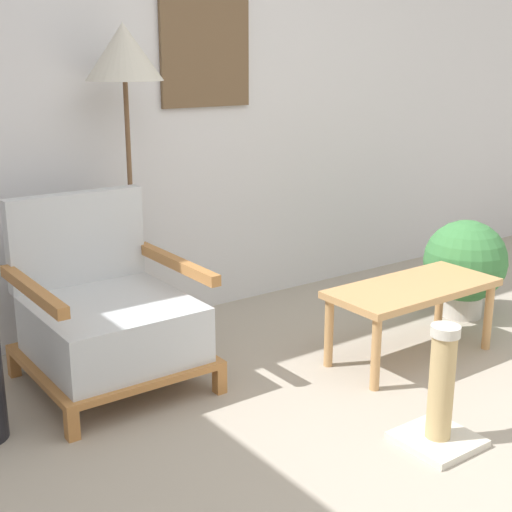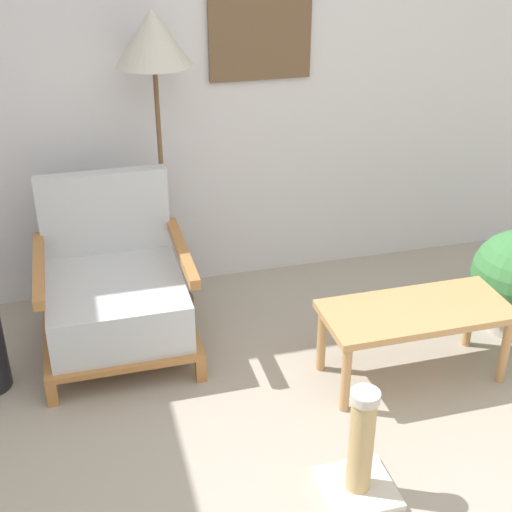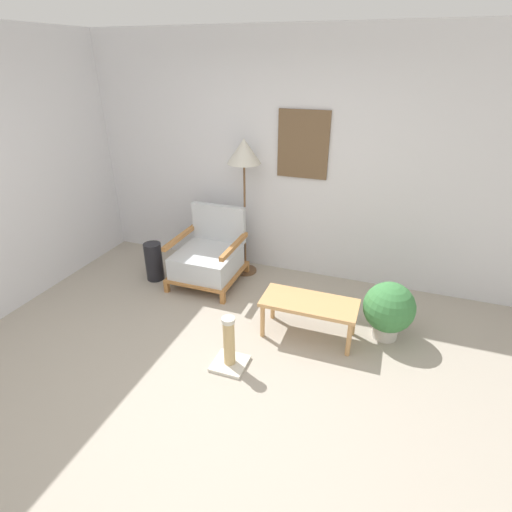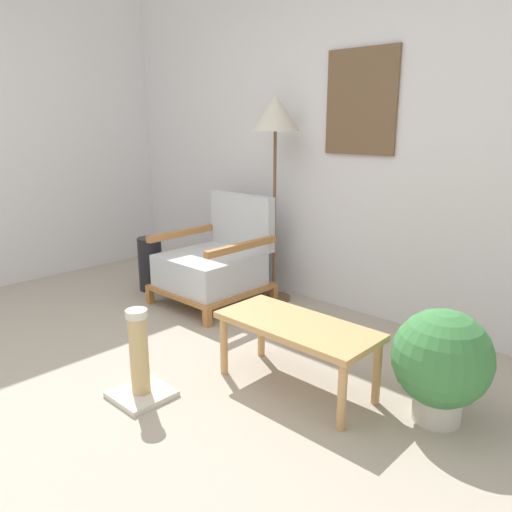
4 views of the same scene
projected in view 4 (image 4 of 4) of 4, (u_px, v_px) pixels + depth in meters
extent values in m
plane|color=#A89E8E|center=(64.00, 423.00, 2.43)|extent=(14.00, 14.00, 0.00)
cube|color=silver|center=(341.00, 131.00, 3.69)|extent=(8.00, 0.06, 2.70)
cube|color=brown|center=(361.00, 102.00, 3.48)|extent=(0.56, 0.02, 0.72)
cube|color=#B2753D|center=(150.00, 296.00, 4.01)|extent=(0.05, 0.05, 0.12)
cube|color=#B2753D|center=(207.00, 318.00, 3.55)|extent=(0.05, 0.05, 0.12)
cube|color=#B2753D|center=(216.00, 276.00, 4.52)|extent=(0.05, 0.05, 0.12)
cube|color=#B2753D|center=(274.00, 294.00, 4.06)|extent=(0.05, 0.05, 0.12)
cube|color=#B2753D|center=(212.00, 286.00, 4.02)|extent=(0.75, 0.77, 0.03)
cube|color=silver|center=(210.00, 270.00, 3.97)|extent=(0.67, 0.67, 0.25)
cube|color=silver|center=(242.00, 221.00, 4.13)|extent=(0.67, 0.08, 0.44)
cube|color=#B2753D|center=(183.00, 233.00, 4.14)|extent=(0.05, 0.71, 0.05)
cube|color=#B2753D|center=(242.00, 246.00, 3.69)|extent=(0.05, 0.71, 0.05)
cylinder|color=brown|center=(274.00, 298.00, 4.12)|extent=(0.27, 0.27, 0.03)
cylinder|color=brown|center=(274.00, 217.00, 3.94)|extent=(0.02, 0.02, 1.33)
cone|color=beige|center=(275.00, 113.00, 3.73)|extent=(0.37, 0.37, 0.27)
cube|color=tan|center=(297.00, 326.00, 2.66)|extent=(0.89, 0.40, 0.04)
cylinder|color=tan|center=(224.00, 346.00, 2.86)|extent=(0.04, 0.04, 0.35)
cylinder|color=tan|center=(342.00, 397.00, 2.33)|extent=(0.04, 0.04, 0.35)
cylinder|color=tan|center=(261.00, 329.00, 3.09)|extent=(0.04, 0.04, 0.35)
cylinder|color=tan|center=(377.00, 373.00, 2.55)|extent=(0.04, 0.04, 0.35)
cylinder|color=black|center=(150.00, 264.00, 4.31)|extent=(0.20, 0.20, 0.46)
cylinder|color=beige|center=(437.00, 407.00, 2.44)|extent=(0.23, 0.23, 0.13)
sphere|color=#3D7F42|center=(442.00, 358.00, 2.37)|extent=(0.47, 0.47, 0.47)
cube|color=beige|center=(142.00, 394.00, 2.65)|extent=(0.29, 0.29, 0.03)
cylinder|color=tan|center=(139.00, 355.00, 2.60)|extent=(0.10, 0.10, 0.42)
cylinder|color=beige|center=(136.00, 314.00, 2.54)|extent=(0.11, 0.11, 0.04)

